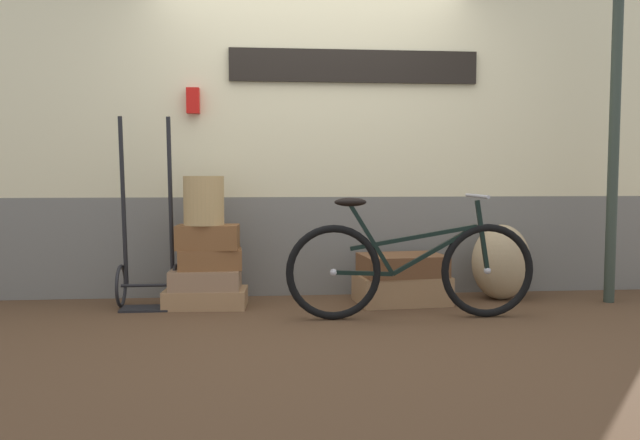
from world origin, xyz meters
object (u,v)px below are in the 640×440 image
suitcase_2 (210,259)px  luggage_trolley (148,266)px  wicker_basket (204,200)px  burlap_sack (501,262)px  suitcase_0 (206,298)px  suitcase_4 (401,289)px  bicycle (410,268)px  suitcase_5 (402,265)px  suitcase_1 (206,279)px  suitcase_3 (208,237)px

suitcase_2 → luggage_trolley: 0.47m
wicker_basket → burlap_sack: 2.38m
burlap_sack → suitcase_0: bearing=-177.7°
suitcase_4 → bicycle: size_ratio=0.40×
suitcase_5 → suitcase_4: bearing=82.6°
wicker_basket → suitcase_2: bearing=4.9°
suitcase_1 → suitcase_5: size_ratio=0.82×
suitcase_5 → bicycle: 0.52m
suitcase_3 → suitcase_5: suitcase_3 is taller
luggage_trolley → burlap_sack: 2.75m
suitcase_1 → bicycle: (1.44, -0.50, 0.14)m
suitcase_5 → burlap_sack: 0.83m
wicker_basket → luggage_trolley: (-0.42, 0.04, -0.49)m
suitcase_1 → suitcase_2: suitcase_2 is taller
suitcase_0 → luggage_trolley: 0.50m
suitcase_1 → suitcase_3: 0.32m
suitcase_4 → suitcase_5: bearing=-96.5°
suitcase_3 → wicker_basket: size_ratio=1.25×
suitcase_0 → suitcase_3: size_ratio=1.33×
suitcase_4 → bicycle: bearing=-101.8°
wicker_basket → luggage_trolley: bearing=174.9°
suitcase_2 → wicker_basket: size_ratio=1.28×
suitcase_3 → burlap_sack: suitcase_3 is taller
suitcase_0 → burlap_sack: size_ratio=1.01×
suitcase_0 → suitcase_4: bearing=3.7°
suitcase_3 → luggage_trolley: bearing=178.2°
suitcase_5 → burlap_sack: burlap_sack is taller
suitcase_5 → suitcase_2: bearing=173.3°
wicker_basket → suitcase_0: bearing=-35.9°
suitcase_1 → luggage_trolley: 0.45m
suitcase_4 → luggage_trolley: bearing=173.7°
suitcase_0 → suitcase_2: (0.04, 0.01, 0.29)m
suitcase_0 → bicycle: size_ratio=0.35×
suitcase_0 → suitcase_2: 0.29m
wicker_basket → bicycle: 1.60m
suitcase_2 → suitcase_3: size_ratio=1.02×
luggage_trolley → suitcase_1: bearing=-6.4°
wicker_basket → luggage_trolley: luggage_trolley is taller
suitcase_0 → luggage_trolley: size_ratio=0.43×
burlap_sack → bicycle: size_ratio=0.35×
suitcase_0 → bicycle: (1.44, -0.51, 0.28)m
suitcase_2 → burlap_sack: bearing=-1.0°
suitcase_1 → suitcase_2: bearing=24.1°
suitcase_2 → wicker_basket: 0.44m
suitcase_0 → bicycle: 1.55m
suitcase_5 → wicker_basket: (-1.50, 0.00, 0.50)m
suitcase_0 → suitcase_5: (1.50, 0.00, 0.23)m
suitcase_3 → wicker_basket: wicker_basket is taller
suitcase_1 → suitcase_4: (1.50, 0.03, -0.10)m
suitcase_2 → suitcase_5: bearing=-3.4°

